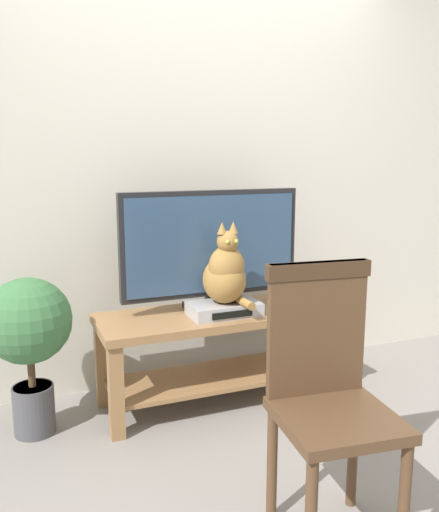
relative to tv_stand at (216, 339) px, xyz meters
name	(u,v)px	position (x,y,z in m)	size (l,w,h in m)	color
ground_plane	(275,455)	(0.04, -0.63, -0.37)	(12.00, 12.00, 0.00)	gray
back_wall	(194,151)	(0.04, 0.46, 1.03)	(7.00, 0.12, 2.80)	beige
tv_stand	(216,339)	(0.00, 0.00, 0.00)	(1.31, 0.48, 0.53)	olive
tv	(211,247)	(0.00, 0.07, 0.51)	(1.03, 0.20, 0.67)	black
media_box	(224,309)	(0.02, -0.07, 0.19)	(0.38, 0.23, 0.07)	#ADADB2
cat	(225,273)	(0.02, -0.09, 0.39)	(0.23, 0.33, 0.45)	olive
wooden_chair	(327,384)	(-0.02, -1.13, 0.21)	(0.45, 0.45, 1.00)	#513823
book_stack	(293,296)	(0.52, 0.05, 0.19)	(0.24, 0.18, 0.06)	#2D2D33
potted_plant	(29,332)	(-0.98, 0.02, 0.16)	(0.42, 0.42, 0.80)	#47474C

